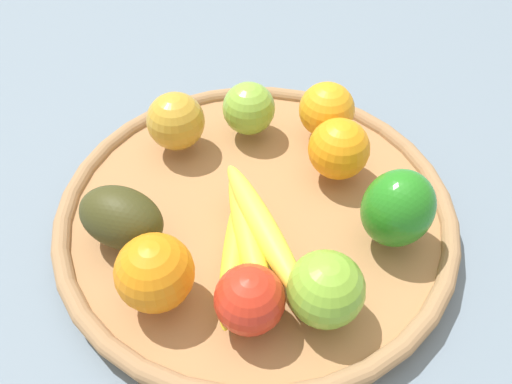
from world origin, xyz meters
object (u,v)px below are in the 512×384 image
at_px(orange_0, 339,149).
at_px(bell_pepper, 398,208).
at_px(apple_3, 326,289).
at_px(apple_1, 176,121).
at_px(orange_2, 327,110).
at_px(avocado, 121,218).
at_px(apple_2, 249,108).
at_px(orange_1, 155,273).
at_px(apple_0, 250,299).
at_px(banana_bunch, 251,238).

distance_m(orange_0, bell_pepper, 0.11).
relative_size(orange_0, apple_3, 0.98).
bearing_deg(apple_1, orange_0, 171.51).
height_order(orange_2, avocado, orange_2).
xyz_separation_m(apple_2, bell_pepper, (-0.17, 0.16, 0.01)).
bearing_deg(apple_1, bell_pepper, 154.51).
bearing_deg(apple_2, orange_1, 76.98).
bearing_deg(orange_0, apple_0, 68.82).
bearing_deg(bell_pepper, apple_0, 8.84).
xyz_separation_m(banana_bunch, apple_2, (0.02, -0.20, 0.01)).
height_order(apple_0, bell_pepper, bell_pepper).
height_order(orange_0, orange_1, orange_1).
bearing_deg(apple_0, banana_bunch, -84.57).
bearing_deg(avocado, orange_1, 127.74).
relative_size(avocado, apple_3, 1.29).
relative_size(avocado, orange_1, 1.24).
bearing_deg(orange_1, apple_0, 169.70).
distance_m(apple_0, apple_1, 0.26).
height_order(banana_bunch, avocado, avocado).
height_order(orange_2, apple_2, orange_2).
height_order(apple_2, avocado, apple_2).
relative_size(orange_1, bell_pepper, 0.85).
bearing_deg(apple_3, apple_0, 13.19).
xyz_separation_m(orange_2, bell_pepper, (-0.07, 0.16, 0.01)).
distance_m(apple_0, apple_3, 0.07).
bearing_deg(bell_pepper, orange_2, -96.41).
distance_m(orange_2, avocado, 0.28).
bearing_deg(orange_2, apple_1, 12.87).
bearing_deg(orange_2, bell_pepper, 114.26).
xyz_separation_m(banana_bunch, orange_1, (0.08, 0.06, 0.01)).
distance_m(orange_0, orange_2, 0.07).
bearing_deg(apple_2, bell_pepper, 137.12).
distance_m(orange_2, bell_pepper, 0.18).
bearing_deg(orange_1, apple_2, -103.02).
height_order(banana_bunch, apple_0, apple_0).
relative_size(orange_2, apple_2, 1.05).
bearing_deg(apple_0, bell_pepper, -140.48).
bearing_deg(avocado, banana_bunch, 176.77).
relative_size(bell_pepper, apple_3, 1.21).
relative_size(orange_2, bell_pepper, 0.78).
relative_size(banana_bunch, apple_0, 2.94).
bearing_deg(orange_0, apple_2, -30.52).
xyz_separation_m(apple_0, avocado, (0.14, -0.08, -0.00)).
relative_size(banana_bunch, orange_0, 2.71).
bearing_deg(apple_3, orange_0, -93.59).
bearing_deg(avocado, apple_1, -99.61).
relative_size(apple_2, bell_pepper, 0.75).
xyz_separation_m(orange_0, apple_3, (0.01, 0.19, 0.00)).
bearing_deg(apple_3, orange_1, -0.20).
distance_m(banana_bunch, apple_1, 0.19).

